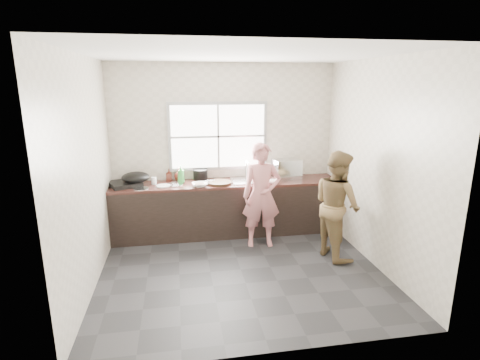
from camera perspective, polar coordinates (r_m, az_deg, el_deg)
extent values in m
cube|color=#252527|center=(5.07, 0.12, -13.53)|extent=(3.60, 3.20, 0.01)
cube|color=silver|center=(4.49, 0.14, 18.70)|extent=(3.60, 3.20, 0.01)
cube|color=beige|center=(6.15, -2.42, 4.86)|extent=(3.60, 0.01, 2.70)
cube|color=silver|center=(4.65, -22.38, 0.63)|extent=(0.01, 3.20, 2.70)
cube|color=beige|center=(5.20, 20.14, 2.22)|extent=(0.01, 3.20, 2.70)
cube|color=silver|center=(3.08, 5.21, -4.99)|extent=(3.60, 0.01, 2.70)
cube|color=black|center=(6.08, -1.95, -4.40)|extent=(3.60, 0.62, 0.82)
cube|color=#331915|center=(5.95, -1.98, -0.48)|extent=(3.60, 0.64, 0.04)
cube|color=silver|center=(6.00, 1.33, -0.11)|extent=(0.55, 0.45, 0.02)
cylinder|color=silver|center=(6.16, 0.99, 1.66)|extent=(0.02, 0.02, 0.30)
cube|color=#9EA0A5|center=(6.09, -3.36, 6.66)|extent=(1.60, 0.05, 1.10)
cube|color=white|center=(6.07, -3.33, 6.63)|extent=(1.50, 0.01, 1.00)
imported|color=#C9797B|center=(5.53, 3.30, -2.86)|extent=(0.56, 0.40, 1.46)
imported|color=brown|center=(5.34, 14.57, -3.65)|extent=(0.71, 0.83, 1.51)
cylinder|color=black|center=(5.83, -3.17, -0.42)|extent=(0.50, 0.50, 0.04)
cube|color=silver|center=(5.87, -4.74, -0.10)|extent=(0.20, 0.16, 0.01)
imported|color=white|center=(5.70, -6.15, -0.73)|extent=(0.25, 0.25, 0.06)
imported|color=white|center=(5.82, 2.84, -0.32)|extent=(0.25, 0.25, 0.06)
imported|color=white|center=(5.87, 5.17, -0.20)|extent=(0.22, 0.22, 0.07)
cylinder|color=black|center=(6.11, -6.07, 0.84)|extent=(0.30, 0.30, 0.17)
cylinder|color=silver|center=(5.80, -11.60, -0.88)|extent=(0.27, 0.27, 0.02)
imported|color=green|center=(5.92, -8.99, 0.88)|extent=(0.12, 0.12, 0.28)
imported|color=#421810|center=(6.10, -10.76, 0.68)|extent=(0.09, 0.09, 0.18)
imported|color=#511F14|center=(6.10, -9.24, 0.81)|extent=(0.18, 0.18, 0.19)
cylinder|color=white|center=(5.94, -12.99, -0.11)|extent=(0.09, 0.09, 0.11)
cube|color=black|center=(5.97, -17.11, -0.55)|extent=(0.57, 0.57, 0.06)
ellipsoid|color=black|center=(5.88, -15.64, 0.39)|extent=(0.43, 0.43, 0.16)
cube|color=silver|center=(6.16, 7.11, 1.66)|extent=(0.47, 0.36, 0.32)
cylinder|color=silver|center=(5.74, -14.86, -1.28)|extent=(0.30, 0.30, 0.01)
cylinder|color=silver|center=(5.85, -9.98, -0.70)|extent=(0.35, 0.35, 0.01)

